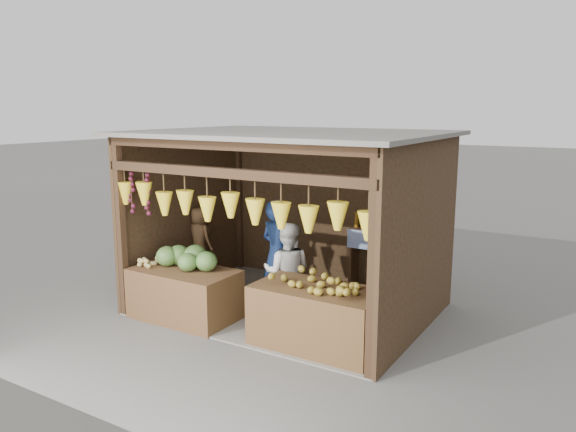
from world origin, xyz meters
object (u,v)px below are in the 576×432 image
(man_standing, at_px, (277,255))
(woman_standing, at_px, (287,272))
(vendor_seated, at_px, (199,238))
(counter_left, at_px, (185,294))
(counter_right, at_px, (318,318))

(man_standing, height_order, woman_standing, man_standing)
(woman_standing, height_order, vendor_seated, woman_standing)
(counter_left, xyz_separation_m, vendor_seated, (-0.75, 1.24, 0.48))
(man_standing, xyz_separation_m, woman_standing, (0.36, -0.31, -0.13))
(counter_left, bearing_deg, woman_standing, 27.97)
(counter_left, height_order, man_standing, man_standing)
(man_standing, xyz_separation_m, vendor_seated, (-1.70, 0.25, 0.01))
(counter_left, distance_m, counter_right, 2.11)
(vendor_seated, bearing_deg, counter_left, 132.00)
(man_standing, height_order, vendor_seated, man_standing)
(woman_standing, relative_size, vendor_seated, 1.36)
(counter_left, distance_m, vendor_seated, 1.53)
(vendor_seated, bearing_deg, man_standing, -177.45)
(counter_right, relative_size, woman_standing, 1.15)
(counter_left, distance_m, woman_standing, 1.52)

